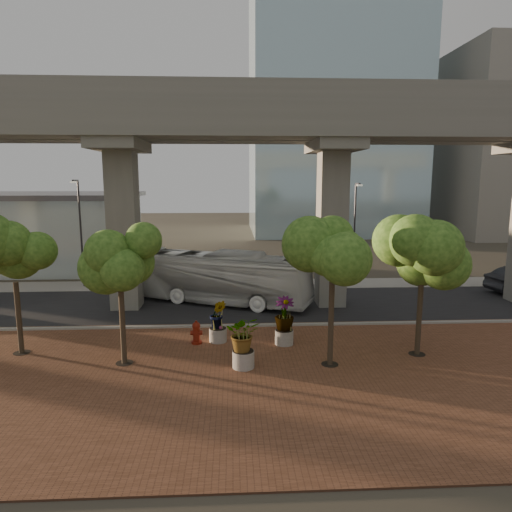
{
  "coord_description": "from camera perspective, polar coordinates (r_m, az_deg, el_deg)",
  "views": [
    {
      "loc": [
        0.23,
        -24.28,
        7.42
      ],
      "look_at": [
        1.49,
        0.5,
        3.26
      ],
      "focal_mm": 32.0,
      "sensor_mm": 36.0,
      "label": 1
    }
  ],
  "objects": [
    {
      "name": "streetlamp_west",
      "position": [
        33.5,
        -21.14,
        3.56
      ],
      "size": [
        0.37,
        1.07,
        7.39
      ],
      "color": "#29292D",
      "rests_on": "ground"
    },
    {
      "name": "streetlamp_east",
      "position": [
        32.34,
        12.26,
        3.56
      ],
      "size": [
        0.36,
        1.04,
        7.17
      ],
      "color": "#2E2E34",
      "rests_on": "ground"
    },
    {
      "name": "planter_right",
      "position": [
        20.68,
        3.56,
        -7.47
      ],
      "size": [
        2.05,
        2.05,
        2.19
      ],
      "color": "#AEA89D",
      "rests_on": "ground"
    },
    {
      "name": "far_sidewalk",
      "position": [
        32.63,
        -3.24,
        -3.6
      ],
      "size": [
        90.0,
        3.0,
        0.06
      ],
      "primitive_type": "cube",
      "color": "gray",
      "rests_on": "ground"
    },
    {
      "name": "curb_strip",
      "position": [
        23.46,
        -3.36,
        -8.74
      ],
      "size": [
        70.0,
        0.25,
        0.16
      ],
      "primitive_type": "cube",
      "color": "gray",
      "rests_on": "ground"
    },
    {
      "name": "brick_plaza",
      "position": [
        17.88,
        -3.5,
        -14.92
      ],
      "size": [
        70.0,
        13.0,
        0.06
      ],
      "primitive_type": "cube",
      "color": "brown",
      "rests_on": "ground"
    },
    {
      "name": "ground",
      "position": [
        25.39,
        -3.33,
        -7.5
      ],
      "size": [
        160.0,
        160.0,
        0.0
      ],
      "primitive_type": "plane",
      "color": "#3A342A",
      "rests_on": "ground"
    },
    {
      "name": "planter_left",
      "position": [
        21.07,
        -4.8,
        -7.52
      ],
      "size": [
        1.79,
        1.79,
        1.97
      ],
      "color": "#ABA59B",
      "rests_on": "ground"
    },
    {
      "name": "transit_viaduct",
      "position": [
        26.28,
        -3.45,
        9.2
      ],
      "size": [
        72.0,
        5.6,
        12.4
      ],
      "color": "gray",
      "rests_on": "ground"
    },
    {
      "name": "transit_bus",
      "position": [
        27.68,
        -4.71,
        -2.72
      ],
      "size": [
        11.4,
        6.91,
        3.14
      ],
      "primitive_type": "imported",
      "rotation": [
        0.0,
        0.0,
        1.16
      ],
      "color": "silver",
      "rests_on": "ground"
    },
    {
      "name": "street_tree_far_west",
      "position": [
        21.48,
        -28.05,
        -0.22
      ],
      "size": [
        3.55,
        3.55,
        5.78
      ],
      "color": "#4A3A2A",
      "rests_on": "ground"
    },
    {
      "name": "street_tree_near_east",
      "position": [
        17.86,
        9.62,
        1.21
      ],
      "size": [
        3.38,
        3.38,
        6.39
      ],
      "color": "#4A3A2A",
      "rests_on": "ground"
    },
    {
      "name": "planter_front",
      "position": [
        18.18,
        -1.61,
        -9.96
      ],
      "size": [
        1.95,
        1.95,
        2.14
      ],
      "color": "gray",
      "rests_on": "ground"
    },
    {
      "name": "asphalt_road",
      "position": [
        27.3,
        -3.3,
        -6.24
      ],
      "size": [
        90.0,
        8.0,
        0.04
      ],
      "primitive_type": "cube",
      "color": "black",
      "rests_on": "ground"
    },
    {
      "name": "street_tree_near_west",
      "position": [
        18.61,
        -16.73,
        -0.14
      ],
      "size": [
        3.4,
        3.4,
        5.94
      ],
      "color": "#4A3A2A",
      "rests_on": "ground"
    },
    {
      "name": "street_tree_far_east",
      "position": [
        20.02,
        20.12,
        -0.23
      ],
      "size": [
        3.47,
        3.47,
        5.78
      ],
      "color": "#4A3A2A",
      "rests_on": "ground"
    },
    {
      "name": "fire_hydrant",
      "position": [
        21.14,
        -7.46,
        -9.47
      ],
      "size": [
        0.53,
        0.48,
        1.07
      ],
      "color": "maroon",
      "rests_on": "ground"
    }
  ]
}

